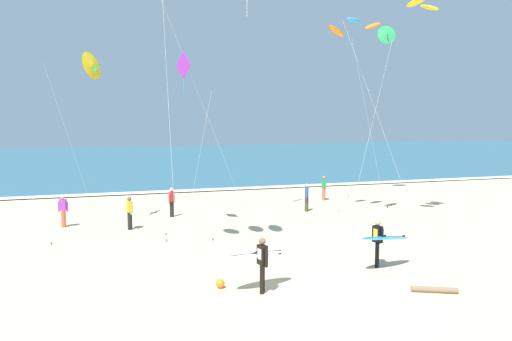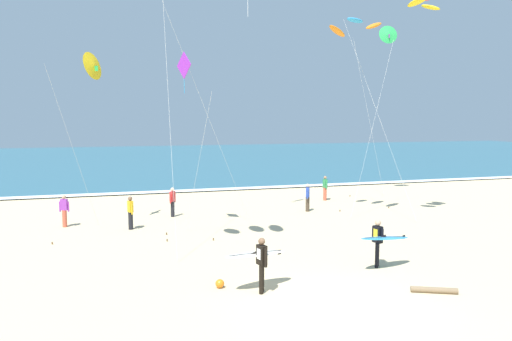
% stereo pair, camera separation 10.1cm
% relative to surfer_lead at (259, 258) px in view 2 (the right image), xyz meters
% --- Properties ---
extents(ground_plane, '(160.00, 160.00, 0.00)m').
position_rel_surfer_lead_xyz_m(ground_plane, '(1.72, -1.91, -1.04)').
color(ground_plane, '#D1BA8E').
extents(ocean_water, '(160.00, 60.00, 0.08)m').
position_rel_surfer_lead_xyz_m(ocean_water, '(1.72, 50.81, -1.00)').
color(ocean_water, '#2D6075').
rests_on(ocean_water, ground).
extents(shoreline_foam, '(160.00, 1.15, 0.01)m').
position_rel_surfer_lead_xyz_m(shoreline_foam, '(1.72, 21.11, -0.96)').
color(shoreline_foam, white).
rests_on(shoreline_foam, ocean_water).
extents(surfer_lead, '(2.17, 1.14, 1.71)m').
position_rel_surfer_lead_xyz_m(surfer_lead, '(0.00, 0.00, 0.00)').
color(surfer_lead, black).
rests_on(surfer_lead, ground).
extents(surfer_trailing, '(2.24, 1.11, 1.71)m').
position_rel_surfer_lead_xyz_m(surfer_trailing, '(4.82, 1.01, -0.00)').
color(surfer_trailing, black).
rests_on(surfer_trailing, ground).
extents(kite_delta_emerald_near, '(3.00, 0.82, 11.43)m').
position_rel_surfer_lead_xyz_m(kite_delta_emerald_near, '(13.59, 15.25, 9.72)').
color(kite_delta_emerald_near, green).
rests_on(kite_delta_emerald_near, ground).
extents(kite_diamond_violet_mid, '(1.13, 2.67, 8.29)m').
position_rel_surfer_lead_xyz_m(kite_diamond_violet_mid, '(-0.90, 8.58, 6.38)').
color(kite_diamond_violet_mid, purple).
rests_on(kite_diamond_violet_mid, ground).
extents(kite_arc_cobalt_far, '(4.80, 3.53, 10.34)m').
position_rel_surfer_lead_xyz_m(kite_arc_cobalt_far, '(7.89, 9.09, 8.91)').
color(kite_arc_cobalt_far, orange).
rests_on(kite_arc_cobalt_far, ground).
extents(kite_arc_scarlet_distant, '(3.59, 4.90, 11.17)m').
position_rel_surfer_lead_xyz_m(kite_arc_scarlet_distant, '(10.57, 7.17, 9.80)').
color(kite_arc_scarlet_distant, yellow).
rests_on(kite_arc_scarlet_distant, ground).
extents(kite_delta_golden_close, '(2.41, 3.53, 8.42)m').
position_rel_surfer_lead_xyz_m(kite_delta_golden_close, '(-4.89, 10.65, 6.68)').
color(kite_delta_golden_close, yellow).
rests_on(kite_delta_golden_close, ground).
extents(bystander_yellow_top, '(0.28, 0.48, 1.59)m').
position_rel_surfer_lead_xyz_m(bystander_yellow_top, '(-3.41, 9.78, -0.23)').
color(bystander_yellow_top, black).
rests_on(bystander_yellow_top, ground).
extents(bystander_purple_top, '(0.48, 0.27, 1.59)m').
position_rel_surfer_lead_xyz_m(bystander_purple_top, '(-6.48, 11.24, -0.23)').
color(bystander_purple_top, '#D8593F').
rests_on(bystander_purple_top, ground).
extents(bystander_green_top, '(0.22, 0.50, 1.59)m').
position_rel_surfer_lead_xyz_m(bystander_green_top, '(8.99, 14.79, -0.23)').
color(bystander_green_top, '#D8593F').
rests_on(bystander_green_top, ground).
extents(bystander_blue_top, '(0.31, 0.45, 1.59)m').
position_rel_surfer_lead_xyz_m(bystander_blue_top, '(6.45, 11.60, -0.23)').
color(bystander_blue_top, '#4C3D2D').
rests_on(bystander_blue_top, ground).
extents(bystander_red_top, '(0.35, 0.40, 1.59)m').
position_rel_surfer_lead_xyz_m(bystander_red_top, '(-1.11, 12.26, -0.23)').
color(bystander_red_top, black).
rests_on(bystander_red_top, ground).
extents(beach_ball, '(0.28, 0.28, 0.28)m').
position_rel_surfer_lead_xyz_m(beach_ball, '(-1.09, 0.61, -0.90)').
color(beach_ball, orange).
rests_on(beach_ball, ground).
extents(driftwood_log, '(1.32, 0.74, 0.18)m').
position_rel_surfer_lead_xyz_m(driftwood_log, '(5.06, -1.69, -0.95)').
color(driftwood_log, '#846B4C').
rests_on(driftwood_log, ground).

